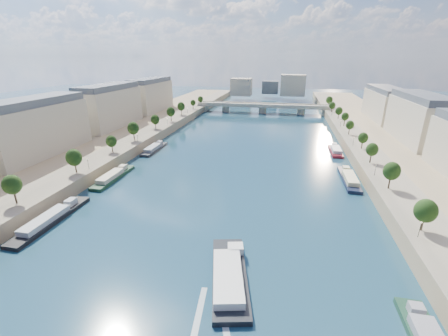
% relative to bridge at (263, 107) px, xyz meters
% --- Properties ---
extents(ground, '(700.00, 700.00, 0.00)m').
position_rel_bridge_xyz_m(ground, '(0.00, -133.31, -5.08)').
color(ground, '#0C2837').
rests_on(ground, ground).
extents(quay_left, '(44.00, 520.00, 5.00)m').
position_rel_bridge_xyz_m(quay_left, '(-72.00, -133.31, -2.58)').
color(quay_left, '#9E8460').
rests_on(quay_left, ground).
extents(quay_right, '(44.00, 520.00, 5.00)m').
position_rel_bridge_xyz_m(quay_right, '(72.00, -133.31, -2.58)').
color(quay_right, '#9E8460').
rests_on(quay_right, ground).
extents(pave_left, '(14.00, 520.00, 0.10)m').
position_rel_bridge_xyz_m(pave_left, '(-57.00, -133.31, -0.03)').
color(pave_left, gray).
rests_on(pave_left, quay_left).
extents(pave_right, '(14.00, 520.00, 0.10)m').
position_rel_bridge_xyz_m(pave_right, '(57.00, -133.31, -0.03)').
color(pave_right, gray).
rests_on(pave_right, quay_right).
extents(trees_left, '(4.80, 268.80, 8.26)m').
position_rel_bridge_xyz_m(trees_left, '(-55.00, -131.31, 5.39)').
color(trees_left, '#382B1E').
rests_on(trees_left, ground).
extents(trees_right, '(4.80, 268.80, 8.26)m').
position_rel_bridge_xyz_m(trees_right, '(55.00, -123.31, 5.39)').
color(trees_right, '#382B1E').
rests_on(trees_right, ground).
extents(lamps_left, '(0.36, 200.36, 4.28)m').
position_rel_bridge_xyz_m(lamps_left, '(-52.50, -143.31, 2.70)').
color(lamps_left, black).
rests_on(lamps_left, ground).
extents(lamps_right, '(0.36, 200.36, 4.28)m').
position_rel_bridge_xyz_m(lamps_right, '(52.50, -128.31, 2.70)').
color(lamps_right, black).
rests_on(lamps_right, ground).
extents(buildings_left, '(16.00, 226.00, 23.20)m').
position_rel_bridge_xyz_m(buildings_left, '(-85.00, -121.31, 11.37)').
color(buildings_left, '#BDAF91').
rests_on(buildings_left, ground).
extents(buildings_right, '(16.00, 226.00, 23.20)m').
position_rel_bridge_xyz_m(buildings_right, '(85.00, -121.31, 11.37)').
color(buildings_right, '#BDAF91').
rests_on(buildings_right, ground).
extents(skyline, '(79.00, 42.00, 22.00)m').
position_rel_bridge_xyz_m(skyline, '(3.19, 86.21, 9.57)').
color(skyline, '#BDAF91').
rests_on(skyline, ground).
extents(bridge, '(112.00, 12.00, 8.15)m').
position_rel_bridge_xyz_m(bridge, '(0.00, 0.00, 0.00)').
color(bridge, '#C1B79E').
rests_on(bridge, ground).
extents(tour_barge, '(12.94, 26.69, 3.64)m').
position_rel_bridge_xyz_m(tour_barge, '(10.00, -205.59, -4.15)').
color(tour_barge, black).
rests_on(tour_barge, ground).
extents(moored_barges_left, '(5.00, 160.72, 3.60)m').
position_rel_bridge_xyz_m(moored_barges_left, '(-45.50, -189.26, -4.24)').
color(moored_barges_left, '#1C293E').
rests_on(moored_barges_left, ground).
extents(moored_barges_right, '(5.00, 161.11, 3.60)m').
position_rel_bridge_xyz_m(moored_barges_right, '(45.50, -175.70, -4.24)').
color(moored_barges_right, black).
rests_on(moored_barges_right, ground).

